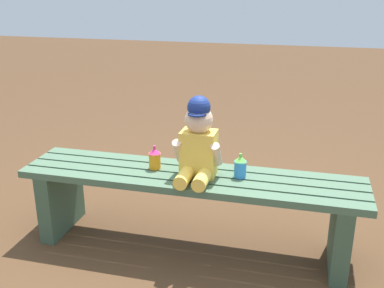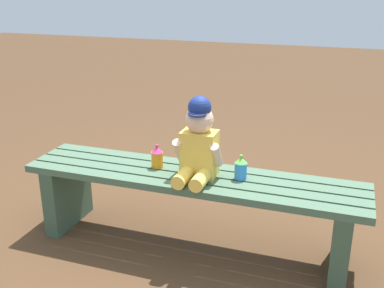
# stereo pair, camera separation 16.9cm
# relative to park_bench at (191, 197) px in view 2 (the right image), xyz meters

# --- Properties ---
(ground_plane) EXTENTS (16.00, 16.00, 0.00)m
(ground_plane) POSITION_rel_park_bench_xyz_m (0.00, 0.00, -0.29)
(ground_plane) COLOR #4C331E
(park_bench) EXTENTS (1.72, 0.36, 0.41)m
(park_bench) POSITION_rel_park_bench_xyz_m (0.00, 0.00, 0.00)
(park_bench) COLOR #47664C
(park_bench) RESTS_ON ground_plane
(child_figure) EXTENTS (0.23, 0.27, 0.40)m
(child_figure) POSITION_rel_park_bench_xyz_m (0.04, -0.01, 0.30)
(child_figure) COLOR #F2C64C
(child_figure) RESTS_ON park_bench
(sippy_cup_left) EXTENTS (0.06, 0.06, 0.12)m
(sippy_cup_left) POSITION_rel_park_bench_xyz_m (-0.20, 0.03, 0.18)
(sippy_cup_left) COLOR orange
(sippy_cup_left) RESTS_ON park_bench
(sippy_cup_right) EXTENTS (0.06, 0.06, 0.12)m
(sippy_cup_right) POSITION_rel_park_bench_xyz_m (0.25, 0.03, 0.18)
(sippy_cup_right) COLOR #338CE5
(sippy_cup_right) RESTS_ON park_bench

